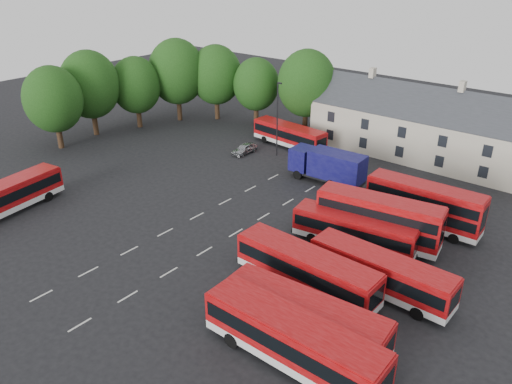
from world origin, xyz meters
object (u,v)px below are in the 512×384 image
(bus_row_a, at_px, (293,338))
(box_truck, at_px, (328,165))
(bus_dd_south, at_px, (379,218))
(bus_west, at_px, (7,195))
(lamppost, at_px, (277,117))
(silver_car, at_px, (244,149))

(bus_row_a, height_order, box_truck, box_truck)
(bus_dd_south, height_order, box_truck, bus_dd_south)
(bus_west, xyz_separation_m, box_truck, (20.00, 25.56, 0.19))
(bus_row_a, distance_m, bus_west, 32.77)
(lamppost, bearing_deg, box_truck, -17.72)
(bus_row_a, distance_m, box_truck, 27.46)
(box_truck, relative_size, lamppost, 0.93)
(box_truck, bearing_deg, bus_row_a, -65.38)
(bus_row_a, height_order, bus_west, bus_row_a)
(bus_west, distance_m, lamppost, 30.63)
(silver_car, bearing_deg, bus_row_a, -45.00)
(bus_dd_south, distance_m, box_truck, 12.95)
(bus_dd_south, relative_size, silver_car, 2.89)
(bus_row_a, xyz_separation_m, box_truck, (-12.75, 24.32, 0.03))
(box_truck, bearing_deg, bus_west, -131.08)
(silver_car, relative_size, lamppost, 0.41)
(bus_dd_south, bearing_deg, box_truck, 131.98)
(lamppost, bearing_deg, bus_row_a, -51.18)
(box_truck, xyz_separation_m, lamppost, (-9.18, 2.93, 2.84))
(bus_row_a, distance_m, bus_dd_south, 16.43)
(bus_west, bearing_deg, bus_dd_south, -69.19)
(box_truck, distance_m, silver_car, 12.84)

